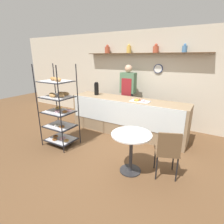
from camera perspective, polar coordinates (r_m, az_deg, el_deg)
ground_plane at (r=3.90m, az=-3.18°, el=-12.90°), size 14.00×14.00×0.00m
back_wall at (r=5.39m, az=10.01°, el=10.84°), size 10.00×0.30×2.70m
display_counter at (r=4.64m, az=4.81°, el=-1.38°), size 3.09×0.68×0.94m
pastry_rack at (r=4.06m, az=-17.01°, el=0.87°), size 0.71×0.56×1.83m
person_worker at (r=5.15m, az=5.20°, el=6.27°), size 0.44×0.23×1.77m
cafe_table at (r=3.07m, az=6.30°, el=-10.18°), size 0.69×0.69×0.74m
cafe_chair at (r=3.05m, az=17.72°, el=-11.68°), size 0.49×0.49×0.87m
coffee_carafe at (r=4.98m, az=-5.11°, el=7.62°), size 0.12×0.12×0.36m
donut_tray_counter at (r=4.32m, az=8.91°, el=3.79°), size 0.47×0.27×0.05m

